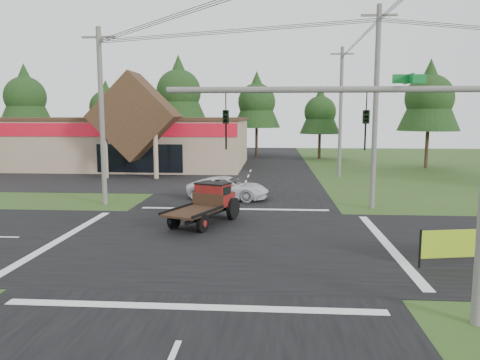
{
  "coord_description": "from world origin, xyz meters",
  "views": [
    {
      "loc": [
        2.21,
        -19.39,
        5.35
      ],
      "look_at": [
        0.57,
        3.51,
        2.2
      ],
      "focal_mm": 35.0,
      "sensor_mm": 36.0,
      "label": 1
    }
  ],
  "objects": [
    {
      "name": "ground",
      "position": [
        0.0,
        0.0,
        0.0
      ],
      "size": [
        120.0,
        120.0,
        0.0
      ],
      "primitive_type": "plane",
      "color": "#2F4C1B",
      "rests_on": "ground"
    },
    {
      "name": "road_ns",
      "position": [
        0.0,
        0.0,
        0.01
      ],
      "size": [
        12.0,
        120.0,
        0.02
      ],
      "primitive_type": "cube",
      "color": "black",
      "rests_on": "ground"
    },
    {
      "name": "road_ew",
      "position": [
        0.0,
        0.0,
        0.01
      ],
      "size": [
        120.0,
        12.0,
        0.02
      ],
      "primitive_type": "cube",
      "color": "black",
      "rests_on": "ground"
    },
    {
      "name": "parking_apron",
      "position": [
        -14.0,
        19.0,
        0.01
      ],
      "size": [
        28.0,
        14.0,
        0.02
      ],
      "primitive_type": "cube",
      "color": "black",
      "rests_on": "ground"
    },
    {
      "name": "cvs_building",
      "position": [
        -15.7,
        29.57,
        2.78
      ],
      "size": [
        30.4,
        18.2,
        9.19
      ],
      "color": "#A0866C",
      "rests_on": "ground"
    },
    {
      "name": "traffic_signal_mast",
      "position": [
        5.82,
        -7.5,
        4.43
      ],
      "size": [
        8.12,
        0.24,
        7.0
      ],
      "color": "#595651",
      "rests_on": "ground"
    },
    {
      "name": "utility_pole_nw",
      "position": [
        -8.0,
        8.0,
        5.39
      ],
      "size": [
        2.0,
        0.3,
        10.5
      ],
      "color": "#595651",
      "rests_on": "ground"
    },
    {
      "name": "utility_pole_ne",
      "position": [
        8.0,
        8.0,
        5.89
      ],
      "size": [
        2.0,
        0.3,
        11.5
      ],
      "color": "#595651",
      "rests_on": "ground"
    },
    {
      "name": "utility_pole_n",
      "position": [
        8.0,
        22.0,
        5.74
      ],
      "size": [
        2.0,
        0.3,
        11.2
      ],
      "color": "#595651",
      "rests_on": "ground"
    },
    {
      "name": "tree_row_a",
      "position": [
        -30.0,
        40.0,
        8.05
      ],
      "size": [
        6.72,
        6.72,
        12.12
      ],
      "color": "#332316",
      "rests_on": "ground"
    },
    {
      "name": "tree_row_b",
      "position": [
        -20.0,
        42.0,
        6.7
      ],
      "size": [
        5.6,
        5.6,
        10.1
      ],
      "color": "#332316",
      "rests_on": "ground"
    },
    {
      "name": "tree_row_c",
      "position": [
        -10.0,
        41.0,
        8.72
      ],
      "size": [
        7.28,
        7.28,
        13.13
      ],
      "color": "#332316",
      "rests_on": "ground"
    },
    {
      "name": "tree_row_d",
      "position": [
        0.0,
        42.0,
        7.38
      ],
      "size": [
        6.16,
        6.16,
        11.11
      ],
      "color": "#332316",
      "rests_on": "ground"
    },
    {
      "name": "tree_row_e",
      "position": [
        8.0,
        40.0,
        6.03
      ],
      "size": [
        5.04,
        5.04,
        9.09
      ],
      "color": "#332316",
      "rests_on": "ground"
    },
    {
      "name": "tree_side_ne",
      "position": [
        18.0,
        30.0,
        7.38
      ],
      "size": [
        6.16,
        6.16,
        11.11
      ],
      "color": "#332316",
      "rests_on": "ground"
    },
    {
      "name": "antique_flatbed_truck",
      "position": [
        -1.21,
        3.1,
        1.01
      ],
      "size": [
        3.54,
        5.18,
        2.02
      ],
      "primitive_type": null,
      "rotation": [
        0.0,
        0.0,
        -0.39
      ],
      "color": "#510B0B",
      "rests_on": "ground"
    },
    {
      "name": "roadside_banner",
      "position": [
        9.38,
        -2.64,
        0.71
      ],
      "size": [
        4.08,
        0.9,
        1.41
      ],
      "primitive_type": null,
      "rotation": [
        0.0,
        0.0,
        0.19
      ],
      "color": "#85AA16",
      "rests_on": "ground"
    },
    {
      "name": "white_pickup",
      "position": [
        -0.67,
        10.36,
        0.73
      ],
      "size": [
        5.59,
        3.35,
        1.45
      ],
      "primitive_type": "imported",
      "rotation": [
        0.0,
        0.0,
        1.38
      ],
      "color": "silver",
      "rests_on": "ground"
    }
  ]
}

